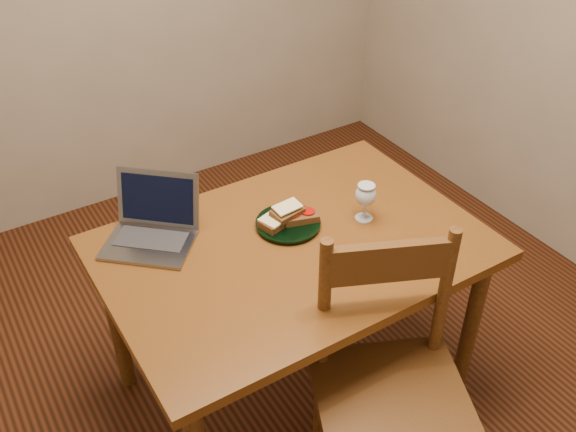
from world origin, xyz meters
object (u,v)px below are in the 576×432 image
chair (391,380)px  plate (288,224)px  table (293,263)px  laptop (153,223)px  milk_glass (365,202)px

chair → plate: 0.66m
table → laptop: size_ratio=3.24×
milk_glass → plate: bearing=157.7°
table → chair: size_ratio=2.12×
chair → milk_glass: bearing=86.4°
laptop → milk_glass: bearing=17.8°
plate → milk_glass: (0.26, -0.11, 0.06)m
chair → plate: size_ratio=2.62×
table → laptop: laptop is taller
chair → milk_glass: chair is taller
table → plate: bearing=67.6°
milk_glass → laptop: bearing=155.8°
table → milk_glass: bearing=-2.1°
laptop → plate: bearing=16.7°
plate → table: bearing=-112.4°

